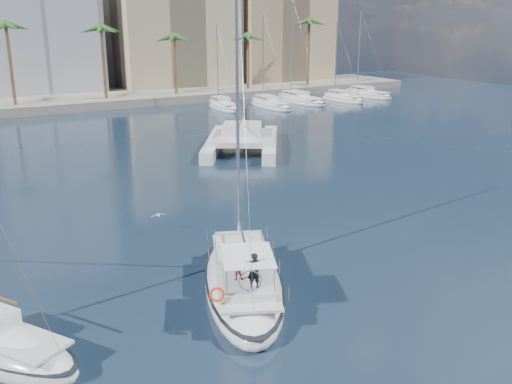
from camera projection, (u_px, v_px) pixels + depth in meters
ground at (280, 251)px, 31.62m from camera, size 160.00×160.00×0.00m
quay at (56, 102)px, 82.06m from camera, size 120.00×14.00×1.20m
building_beige at (172, 31)px, 97.18m from camera, size 20.00×14.00×20.00m
building_tan_right at (278, 36)px, 105.29m from camera, size 18.00×12.00×18.00m
palm_centre at (54, 33)px, 75.89m from camera, size 3.60×3.60×12.30m
palm_right at (272, 30)px, 91.99m from camera, size 3.60×3.60×12.30m
main_sloop at (243, 280)px, 26.93m from camera, size 7.84×11.85×16.85m
catamaran at (242, 138)px, 55.30m from camera, size 12.73×14.84×19.27m
seagull at (158, 215)px, 33.84m from camera, size 0.95×0.41×0.17m
moored_yacht_a at (223, 109)px, 80.09m from camera, size 3.37×9.52×11.90m
moored_yacht_b at (270, 107)px, 81.51m from camera, size 3.32×10.83×13.72m
moored_yacht_c at (300, 102)px, 86.25m from camera, size 3.98×12.33×15.54m
moored_yacht_d at (342, 101)px, 87.67m from camera, size 3.52×9.55×11.90m
moored_yacht_e at (367, 97)px, 92.41m from camera, size 4.61×11.11×13.72m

